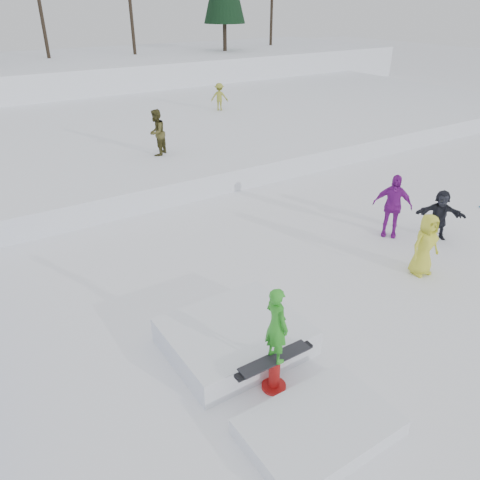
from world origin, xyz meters
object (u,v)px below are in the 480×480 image
spectator_yellow (425,245)px  spectator_dark (440,215)px  jib_rail_feature (256,356)px  spectator_purple (392,206)px  walker_olive (156,133)px  walker_ygreen (219,97)px

spectator_yellow → spectator_dark: (2.01, 1.04, -0.08)m
spectator_yellow → spectator_dark: bearing=34.4°
spectator_yellow → jib_rail_feature: jib_rail_feature is taller
spectator_purple → jib_rail_feature: bearing=-108.5°
spectator_purple → spectator_dark: 1.36m
walker_olive → jib_rail_feature: walker_olive is taller
spectator_dark → walker_ygreen: bearing=129.6°
walker_olive → spectator_dark: size_ratio=1.19×
jib_rail_feature → spectator_yellow: bearing=5.8°
spectator_yellow → spectator_purple: bearing=69.7°
spectator_yellow → jib_rail_feature: (-5.47, -0.56, -0.50)m
jib_rail_feature → spectator_purple: bearing=20.9°
walker_olive → spectator_purple: bearing=71.1°
spectator_yellow → spectator_dark: 2.26m
walker_ygreen → jib_rail_feature: walker_ygreen is taller
walker_ygreen → spectator_yellow: bearing=116.4°
spectator_yellow → jib_rail_feature: size_ratio=0.37×
spectator_dark → jib_rail_feature: 7.66m
spectator_dark → walker_olive: bearing=161.2°
walker_ygreen → spectator_purple: bearing=118.5°
walker_olive → spectator_purple: size_ratio=0.93×
walker_olive → spectator_dark: bearing=74.5°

